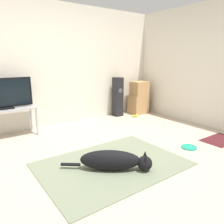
% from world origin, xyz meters
% --- Properties ---
extents(ground_plane, '(12.00, 12.00, 0.00)m').
position_xyz_m(ground_plane, '(0.00, 0.00, 0.00)').
color(ground_plane, '#B2A38E').
extents(wall_back, '(8.00, 0.06, 2.55)m').
position_xyz_m(wall_back, '(0.00, 2.10, 1.27)').
color(wall_back, silver).
rests_on(wall_back, ground_plane).
extents(wall_right, '(0.06, 8.00, 2.55)m').
position_xyz_m(wall_right, '(2.60, 0.00, 1.27)').
color(wall_right, silver).
rests_on(wall_right, ground_plane).
extents(area_rug, '(1.93, 1.39, 0.01)m').
position_xyz_m(area_rug, '(-0.14, -0.19, 0.01)').
color(area_rug, slate).
rests_on(area_rug, ground_plane).
extents(dog, '(0.96, 0.80, 0.27)m').
position_xyz_m(dog, '(-0.21, -0.34, 0.14)').
color(dog, black).
rests_on(dog, area_rug).
extents(frisbee, '(0.25, 0.25, 0.03)m').
position_xyz_m(frisbee, '(1.22, -0.46, 0.01)').
color(frisbee, '#199E7A').
rests_on(frisbee, ground_plane).
extents(cardboard_box_lower, '(0.46, 0.37, 0.48)m').
position_xyz_m(cardboard_box_lower, '(2.15, 1.77, 0.24)').
color(cardboard_box_lower, tan).
rests_on(cardboard_box_lower, ground_plane).
extents(cardboard_box_upper, '(0.42, 0.33, 0.36)m').
position_xyz_m(cardboard_box_upper, '(2.16, 1.76, 0.66)').
color(cardboard_box_upper, tan).
rests_on(cardboard_box_upper, cardboard_box_lower).
extents(floor_speaker, '(0.21, 0.21, 0.97)m').
position_xyz_m(floor_speaker, '(1.54, 1.88, 0.49)').
color(floor_speaker, black).
rests_on(floor_speaker, ground_plane).
extents(tv_stand, '(1.12, 0.43, 0.54)m').
position_xyz_m(tv_stand, '(-1.11, 1.80, 0.47)').
color(tv_stand, '#A8A8AD').
rests_on(tv_stand, ground_plane).
extents(tv, '(1.06, 0.20, 0.55)m').
position_xyz_m(tv, '(-1.11, 1.80, 0.81)').
color(tv, black).
rests_on(tv, tv_stand).
extents(tennis_ball_by_boxes, '(0.07, 0.07, 0.07)m').
position_xyz_m(tennis_ball_by_boxes, '(1.76, 1.52, 0.03)').
color(tennis_ball_by_boxes, '#C6E033').
rests_on(tennis_ball_by_boxes, ground_plane).
extents(tennis_ball_near_speaker, '(0.07, 0.07, 0.07)m').
position_xyz_m(tennis_ball_near_speaker, '(1.83, 1.49, 0.03)').
color(tennis_ball_near_speaker, '#C6E033').
rests_on(tennis_ball_near_speaker, ground_plane).
extents(door_mat, '(0.71, 0.44, 0.01)m').
position_xyz_m(door_mat, '(1.99, -0.57, 0.00)').
color(door_mat, '#47191E').
rests_on(door_mat, ground_plane).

